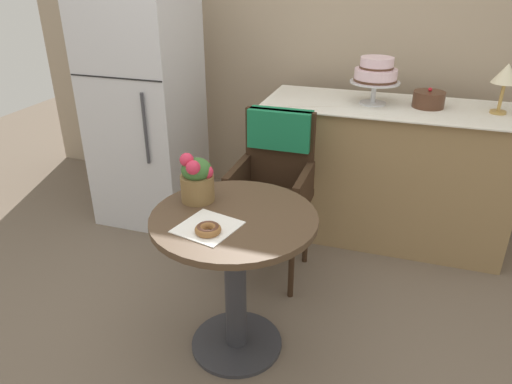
{
  "coord_description": "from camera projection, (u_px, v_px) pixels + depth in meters",
  "views": [
    {
      "loc": [
        0.64,
        -1.65,
        1.7
      ],
      "look_at": [
        0.05,
        0.15,
        0.77
      ],
      "focal_mm": 33.34,
      "sensor_mm": 36.0,
      "label": 1
    }
  ],
  "objects": [
    {
      "name": "donut_front",
      "position": [
        208.0,
        229.0,
        1.88
      ],
      "size": [
        0.11,
        0.11,
        0.04
      ],
      "color": "#936033",
      "rests_on": "cafe_table"
    },
    {
      "name": "paper_napkin",
      "position": [
        208.0,
        227.0,
        1.93
      ],
      "size": [
        0.27,
        0.27,
        0.0
      ],
      "primitive_type": "cube",
      "rotation": [
        0.0,
        0.0,
        -0.24
      ],
      "color": "white",
      "rests_on": "cafe_table"
    },
    {
      "name": "wicker_chair",
      "position": [
        275.0,
        169.0,
        2.68
      ],
      "size": [
        0.42,
        0.45,
        0.95
      ],
      "rotation": [
        0.0,
        0.0,
        -0.07
      ],
      "color": "#332114",
      "rests_on": "ground"
    },
    {
      "name": "cafe_table",
      "position": [
        235.0,
        257.0,
        2.11
      ],
      "size": [
        0.72,
        0.72,
        0.72
      ],
      "color": "#4C3826",
      "rests_on": "ground"
    },
    {
      "name": "display_counter",
      "position": [
        384.0,
        172.0,
        3.09
      ],
      "size": [
        1.56,
        0.62,
        0.9
      ],
      "color": "#93754C",
      "rests_on": "ground"
    },
    {
      "name": "tiered_cake_stand",
      "position": [
        376.0,
        73.0,
        2.85
      ],
      "size": [
        0.3,
        0.3,
        0.28
      ],
      "color": "silver",
      "rests_on": "display_counter"
    },
    {
      "name": "table_lamp",
      "position": [
        506.0,
        76.0,
        2.65
      ],
      "size": [
        0.15,
        0.15,
        0.28
      ],
      "color": "#B28C47",
      "rests_on": "display_counter"
    },
    {
      "name": "back_wall",
      "position": [
        325.0,
        15.0,
        3.32
      ],
      "size": [
        4.8,
        0.1,
        2.7
      ],
      "primitive_type": "cube",
      "color": "tan",
      "rests_on": "ground"
    },
    {
      "name": "flower_vase",
      "position": [
        197.0,
        178.0,
        2.1
      ],
      "size": [
        0.15,
        0.16,
        0.23
      ],
      "color": "brown",
      "rests_on": "cafe_table"
    },
    {
      "name": "ground_plane",
      "position": [
        237.0,
        344.0,
        2.33
      ],
      "size": [
        8.0,
        8.0,
        0.0
      ],
      "primitive_type": "plane",
      "color": "#6B5B4C"
    },
    {
      "name": "round_layer_cake",
      "position": [
        429.0,
        99.0,
        2.84
      ],
      "size": [
        0.19,
        0.19,
        0.12
      ],
      "color": "#4C2D1E",
      "rests_on": "display_counter"
    },
    {
      "name": "refrigerator",
      "position": [
        145.0,
        100.0,
        3.19
      ],
      "size": [
        0.64,
        0.63,
        1.7
      ],
      "color": "silver",
      "rests_on": "ground"
    }
  ]
}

